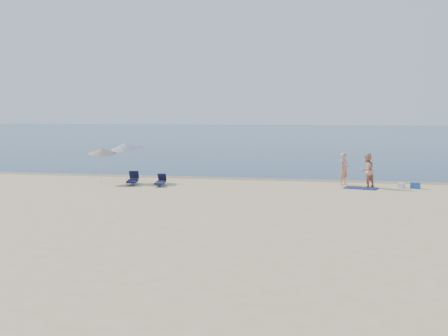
{
  "coord_description": "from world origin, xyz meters",
  "views": [
    {
      "loc": [
        2.98,
        -16.01,
        4.23
      ],
      "look_at": [
        -3.73,
        16.0,
        1.0
      ],
      "focal_mm": 45.0,
      "sensor_mm": 36.0,
      "label": 1
    }
  ],
  "objects_px": {
    "person_left": "(344,169)",
    "person_right": "(367,171)",
    "blue_cooler": "(415,185)",
    "umbrella_near": "(127,146)"
  },
  "relations": [
    {
      "from": "person_left",
      "to": "person_right",
      "type": "height_order",
      "value": "person_right"
    },
    {
      "from": "person_left",
      "to": "person_right",
      "type": "relative_size",
      "value": 0.98
    },
    {
      "from": "blue_cooler",
      "to": "umbrella_near",
      "type": "xyz_separation_m",
      "value": [
        -17.05,
        -0.1,
        2.03
      ]
    },
    {
      "from": "person_left",
      "to": "blue_cooler",
      "type": "distance_m",
      "value": 4.07
    },
    {
      "from": "person_right",
      "to": "umbrella_near",
      "type": "relative_size",
      "value": 0.74
    },
    {
      "from": "blue_cooler",
      "to": "umbrella_near",
      "type": "relative_size",
      "value": 0.18
    },
    {
      "from": "person_right",
      "to": "blue_cooler",
      "type": "xyz_separation_m",
      "value": [
        2.65,
        0.07,
        -0.79
      ]
    },
    {
      "from": "umbrella_near",
      "to": "blue_cooler",
      "type": "bearing_deg",
      "value": 11.95
    },
    {
      "from": "person_left",
      "to": "blue_cooler",
      "type": "relative_size",
      "value": 3.95
    },
    {
      "from": "person_right",
      "to": "blue_cooler",
      "type": "relative_size",
      "value": 4.03
    }
  ]
}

